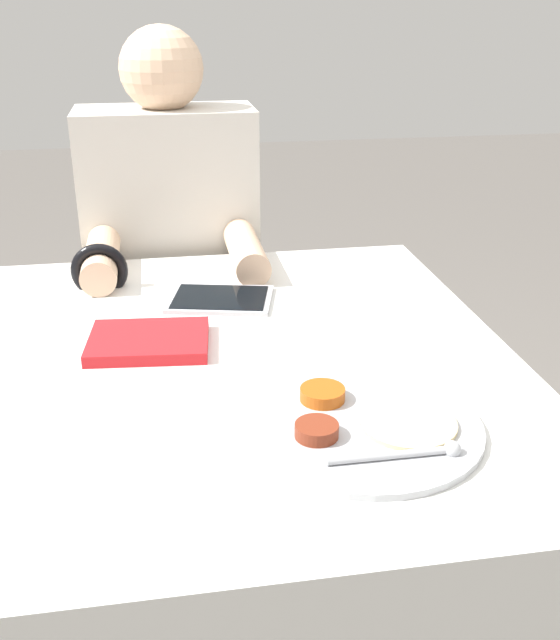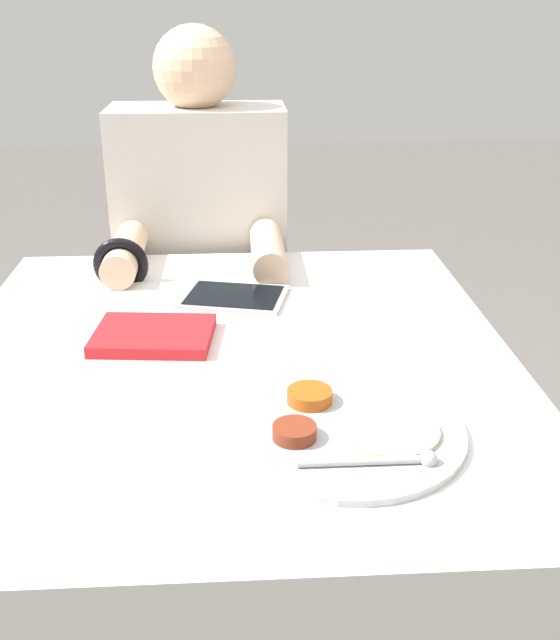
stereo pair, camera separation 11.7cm
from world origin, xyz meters
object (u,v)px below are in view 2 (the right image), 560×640
at_px(thali_tray, 346,429).
at_px(tablet_device, 234,297).
at_px(person_diner, 204,306).
at_px(red_notebook, 154,336).

relative_size(thali_tray, tablet_device, 1.43).
height_order(thali_tray, person_diner, person_diner).
bearing_deg(tablet_device, person_diner, 100.75).
bearing_deg(tablet_device, red_notebook, -126.88).
relative_size(thali_tray, red_notebook, 1.51).
bearing_deg(red_notebook, person_diner, 84.36).
bearing_deg(tablet_device, thali_tray, -73.27).
bearing_deg(thali_tray, tablet_device, 106.73).
xyz_separation_m(tablet_device, person_diner, (-0.08, 0.40, -0.18)).
height_order(thali_tray, tablet_device, thali_tray).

